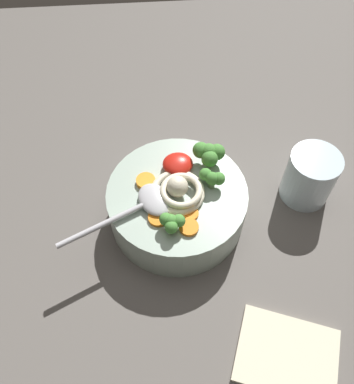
% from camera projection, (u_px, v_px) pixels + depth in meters
% --- Properties ---
extents(table_slab, '(1.23, 1.23, 0.04)m').
position_uv_depth(table_slab, '(169.00, 219.00, 0.69)').
color(table_slab, '#5B5651').
rests_on(table_slab, ground).
extents(soup_bowl, '(0.21, 0.21, 0.07)m').
position_uv_depth(soup_bowl, '(177.00, 204.00, 0.64)').
color(soup_bowl, '#9EB2A3').
rests_on(soup_bowl, table_slab).
extents(noodle_pile, '(0.09, 0.09, 0.04)m').
position_uv_depth(noodle_pile, '(178.00, 190.00, 0.60)').
color(noodle_pile, beige).
rests_on(noodle_pile, soup_bowl).
extents(soup_spoon, '(0.17, 0.11, 0.02)m').
position_uv_depth(soup_spoon, '(146.00, 204.00, 0.59)').
color(soup_spoon, '#B7B7BC').
rests_on(soup_spoon, soup_bowl).
extents(chili_sauce_dollop, '(0.05, 0.04, 0.02)m').
position_uv_depth(chili_sauce_dollop, '(178.00, 164.00, 0.63)').
color(chili_sauce_dollop, red).
rests_on(chili_sauce_dollop, soup_bowl).
extents(broccoli_floret_beside_noodles, '(0.04, 0.03, 0.03)m').
position_uv_depth(broccoli_floret_beside_noodles, '(172.00, 222.00, 0.56)').
color(broccoli_floret_beside_noodles, '#7A9E60').
rests_on(broccoli_floret_beside_noodles, soup_bowl).
extents(broccoli_floret_center, '(0.05, 0.04, 0.04)m').
position_uv_depth(broccoli_floret_center, '(209.00, 153.00, 0.62)').
color(broccoli_floret_center, '#7A9E60').
rests_on(broccoli_floret_center, soup_bowl).
extents(broccoli_floret_right, '(0.04, 0.03, 0.03)m').
position_uv_depth(broccoli_floret_right, '(212.00, 177.00, 0.61)').
color(broccoli_floret_right, '#7A9E60').
rests_on(broccoli_floret_right, soup_bowl).
extents(carrot_slice_rear, '(0.03, 0.03, 0.01)m').
position_uv_depth(carrot_slice_rear, '(189.00, 227.00, 0.58)').
color(carrot_slice_rear, orange).
rests_on(carrot_slice_rear, soup_bowl).
extents(carrot_slice_near_spoon, '(0.03, 0.03, 0.01)m').
position_uv_depth(carrot_slice_near_spoon, '(158.00, 217.00, 0.59)').
color(carrot_slice_near_spoon, orange).
rests_on(carrot_slice_near_spoon, soup_bowl).
extents(carrot_slice_beside_chili, '(0.03, 0.03, 0.01)m').
position_uv_depth(carrot_slice_beside_chili, '(146.00, 181.00, 0.62)').
color(carrot_slice_beside_chili, orange).
rests_on(carrot_slice_beside_chili, soup_bowl).
extents(carrot_slice_front, '(0.02, 0.02, 0.00)m').
position_uv_depth(carrot_slice_front, '(191.00, 214.00, 0.59)').
color(carrot_slice_front, orange).
rests_on(carrot_slice_front, soup_bowl).
extents(drinking_glass, '(0.08, 0.08, 0.09)m').
position_uv_depth(drinking_glass, '(310.00, 177.00, 0.66)').
color(drinking_glass, silver).
rests_on(drinking_glass, table_slab).
extents(folded_napkin, '(0.16, 0.14, 0.01)m').
position_uv_depth(folded_napkin, '(287.00, 355.00, 0.55)').
color(folded_napkin, beige).
rests_on(folded_napkin, table_slab).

